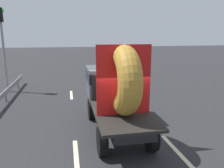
% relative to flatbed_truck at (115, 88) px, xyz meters
% --- Properties ---
extents(ground_plane, '(120.00, 120.00, 0.00)m').
position_rel_flatbed_truck_xyz_m(ground_plane, '(0.27, -0.57, -1.78)').
color(ground_plane, '#28282B').
extents(flatbed_truck, '(2.02, 5.34, 3.61)m').
position_rel_flatbed_truck_xyz_m(flatbed_truck, '(0.00, 0.00, 0.00)').
color(flatbed_truck, black).
rests_on(flatbed_truck, ground_plane).
extents(distant_sedan, '(1.74, 4.07, 1.33)m').
position_rel_flatbed_truck_xyz_m(distant_sedan, '(3.42, 14.08, -1.07)').
color(distant_sedan, black).
rests_on(distant_sedan, ground_plane).
extents(traffic_light, '(0.42, 0.36, 5.59)m').
position_rel_flatbed_truck_xyz_m(traffic_light, '(-6.04, 7.60, 1.88)').
color(traffic_light, gray).
rests_on(traffic_light, ground_plane).
extents(lane_dash_left_near, '(0.16, 2.33, 0.01)m').
position_rel_flatbed_truck_xyz_m(lane_dash_left_near, '(-1.71, -1.98, -1.78)').
color(lane_dash_left_near, beige).
rests_on(lane_dash_left_near, ground_plane).
extents(lane_dash_left_far, '(0.16, 2.11, 0.01)m').
position_rel_flatbed_truck_xyz_m(lane_dash_left_far, '(-1.71, 5.79, -1.78)').
color(lane_dash_left_far, beige).
rests_on(lane_dash_left_far, ground_plane).
extents(lane_dash_right_near, '(0.16, 2.68, 0.01)m').
position_rel_flatbed_truck_xyz_m(lane_dash_right_near, '(1.71, -2.41, -1.78)').
color(lane_dash_right_near, beige).
rests_on(lane_dash_right_near, ground_plane).
extents(lane_dash_right_far, '(0.16, 2.51, 0.01)m').
position_rel_flatbed_truck_xyz_m(lane_dash_right_far, '(1.71, 5.18, -1.78)').
color(lane_dash_right_far, beige).
rests_on(lane_dash_right_far, ground_plane).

